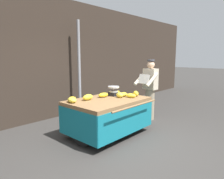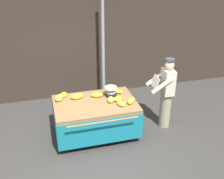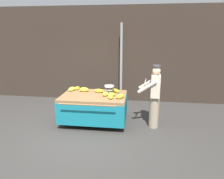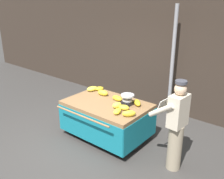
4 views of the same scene
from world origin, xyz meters
name	(u,v)px [view 2 (image 2 of 4)]	position (x,y,z in m)	size (l,w,h in m)	color
ground_plane	(95,157)	(0.00, 0.00, 0.00)	(60.00, 60.00, 0.00)	#383533
back_wall	(71,37)	(0.00, 3.00, 1.73)	(16.00, 0.24, 3.46)	#332821
street_pole	(103,50)	(0.79, 2.54, 1.43)	(0.09, 0.09, 2.85)	gray
banana_cart	(95,111)	(0.18, 0.77, 0.63)	(1.81, 1.40, 0.84)	olive
weighing_scale	(111,92)	(0.59, 0.97, 0.95)	(0.28, 0.28, 0.24)	black
banana_bunch_0	(111,100)	(0.52, 0.70, 0.90)	(0.14, 0.20, 0.12)	yellow
banana_bunch_1	(77,96)	(-0.17, 1.05, 0.90)	(0.14, 0.27, 0.13)	yellow
banana_bunch_2	(63,95)	(-0.45, 1.24, 0.88)	(0.15, 0.22, 0.09)	gold
banana_bunch_3	(97,95)	(0.28, 1.01, 0.89)	(0.14, 0.27, 0.11)	gold
banana_bunch_4	(118,99)	(0.68, 0.72, 0.89)	(0.15, 0.22, 0.10)	yellow
banana_bunch_5	(116,91)	(0.75, 1.09, 0.89)	(0.13, 0.29, 0.11)	gold
banana_bunch_6	(121,103)	(0.69, 0.50, 0.89)	(0.13, 0.24, 0.10)	yellow
banana_bunch_7	(131,101)	(0.94, 0.54, 0.90)	(0.12, 0.26, 0.12)	yellow
banana_bunch_8	(59,98)	(-0.56, 1.11, 0.89)	(0.16, 0.28, 0.11)	yellow
vendor_person	(166,93)	(1.84, 0.70, 0.87)	(0.60, 0.55, 1.71)	gray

